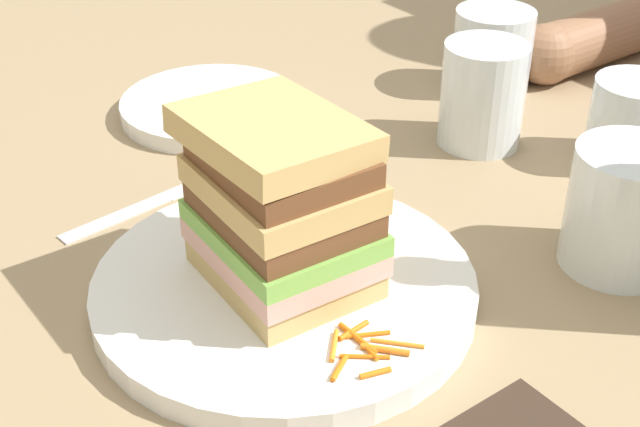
# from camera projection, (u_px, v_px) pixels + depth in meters

# --- Properties ---
(ground_plane) EXTENTS (3.00, 3.00, 0.00)m
(ground_plane) POSITION_uv_depth(u_px,v_px,m) (297.00, 272.00, 0.63)
(ground_plane) COLOR #9E8460
(main_plate) EXTENTS (0.26, 0.26, 0.02)m
(main_plate) POSITION_uv_depth(u_px,v_px,m) (285.00, 288.00, 0.60)
(main_plate) COLOR white
(main_plate) RESTS_ON ground_plane
(sandwich) EXTENTS (0.12, 0.10, 0.12)m
(sandwich) POSITION_uv_depth(u_px,v_px,m) (281.00, 205.00, 0.56)
(sandwich) COLOR tan
(sandwich) RESTS_ON main_plate
(carrot_shred_0) EXTENTS (0.01, 0.03, 0.00)m
(carrot_shred_0) POSITION_uv_depth(u_px,v_px,m) (250.00, 217.00, 0.66)
(carrot_shred_0) COLOR orange
(carrot_shred_0) RESTS_ON main_plate
(carrot_shred_1) EXTENTS (0.02, 0.01, 0.00)m
(carrot_shred_1) POSITION_uv_depth(u_px,v_px,m) (220.00, 216.00, 0.66)
(carrot_shred_1) COLOR orange
(carrot_shred_1) RESTS_ON main_plate
(carrot_shred_2) EXTENTS (0.02, 0.00, 0.00)m
(carrot_shred_2) POSITION_uv_depth(u_px,v_px,m) (242.00, 207.00, 0.67)
(carrot_shred_2) COLOR orange
(carrot_shred_2) RESTS_ON main_plate
(carrot_shred_3) EXTENTS (0.02, 0.02, 0.00)m
(carrot_shred_3) POSITION_uv_depth(u_px,v_px,m) (226.00, 211.00, 0.66)
(carrot_shred_3) COLOR orange
(carrot_shred_3) RESTS_ON main_plate
(carrot_shred_4) EXTENTS (0.02, 0.02, 0.00)m
(carrot_shred_4) POSITION_uv_depth(u_px,v_px,m) (226.00, 225.00, 0.65)
(carrot_shred_4) COLOR orange
(carrot_shred_4) RESTS_ON main_plate
(carrot_shred_5) EXTENTS (0.02, 0.02, 0.00)m
(carrot_shred_5) POSITION_uv_depth(u_px,v_px,m) (194.00, 212.00, 0.66)
(carrot_shred_5) COLOR orange
(carrot_shred_5) RESTS_ON main_plate
(carrot_shred_6) EXTENTS (0.03, 0.01, 0.00)m
(carrot_shred_6) POSITION_uv_depth(u_px,v_px,m) (201.00, 227.00, 0.64)
(carrot_shred_6) COLOR orange
(carrot_shred_6) RESTS_ON main_plate
(carrot_shred_7) EXTENTS (0.02, 0.01, 0.00)m
(carrot_shred_7) POSITION_uv_depth(u_px,v_px,m) (214.00, 212.00, 0.66)
(carrot_shred_7) COLOR orange
(carrot_shred_7) RESTS_ON main_plate
(carrot_shred_8) EXTENTS (0.01, 0.03, 0.00)m
(carrot_shred_8) POSITION_uv_depth(u_px,v_px,m) (245.00, 229.00, 0.64)
(carrot_shred_8) COLOR orange
(carrot_shred_8) RESTS_ON main_plate
(carrot_shred_9) EXTENTS (0.02, 0.03, 0.00)m
(carrot_shred_9) POSITION_uv_depth(u_px,v_px,m) (365.00, 357.00, 0.52)
(carrot_shred_9) COLOR orange
(carrot_shred_9) RESTS_ON main_plate
(carrot_shred_10) EXTENTS (0.01, 0.02, 0.00)m
(carrot_shred_10) POSITION_uv_depth(u_px,v_px,m) (339.00, 368.00, 0.51)
(carrot_shred_10) COLOR orange
(carrot_shred_10) RESTS_ON main_plate
(carrot_shred_11) EXTENTS (0.03, 0.01, 0.00)m
(carrot_shred_11) POSITION_uv_depth(u_px,v_px,m) (364.00, 345.00, 0.53)
(carrot_shred_11) COLOR orange
(carrot_shred_11) RESTS_ON main_plate
(carrot_shred_12) EXTENTS (0.03, 0.00, 0.00)m
(carrot_shred_12) POSITION_uv_depth(u_px,v_px,m) (358.00, 338.00, 0.54)
(carrot_shred_12) COLOR orange
(carrot_shred_12) RESTS_ON main_plate
(carrot_shred_13) EXTENTS (0.03, 0.02, 0.00)m
(carrot_shred_13) POSITION_uv_depth(u_px,v_px,m) (397.00, 343.00, 0.53)
(carrot_shred_13) COLOR orange
(carrot_shred_13) RESTS_ON main_plate
(carrot_shred_14) EXTENTS (0.03, 0.02, 0.00)m
(carrot_shred_14) POSITION_uv_depth(u_px,v_px,m) (385.00, 350.00, 0.53)
(carrot_shred_14) COLOR orange
(carrot_shred_14) RESTS_ON main_plate
(carrot_shred_15) EXTENTS (0.02, 0.02, 0.00)m
(carrot_shred_15) POSITION_uv_depth(u_px,v_px,m) (334.00, 346.00, 0.53)
(carrot_shred_15) COLOR orange
(carrot_shred_15) RESTS_ON main_plate
(carrot_shred_16) EXTENTS (0.02, 0.03, 0.00)m
(carrot_shred_16) POSITION_uv_depth(u_px,v_px,m) (368.00, 334.00, 0.54)
(carrot_shred_16) COLOR orange
(carrot_shred_16) RESTS_ON main_plate
(carrot_shred_17) EXTENTS (0.01, 0.02, 0.00)m
(carrot_shred_17) POSITION_uv_depth(u_px,v_px,m) (354.00, 330.00, 0.54)
(carrot_shred_17) COLOR orange
(carrot_shred_17) RESTS_ON main_plate
(carrot_shred_18) EXTENTS (0.01, 0.02, 0.00)m
(carrot_shred_18) POSITION_uv_depth(u_px,v_px,m) (375.00, 373.00, 0.51)
(carrot_shred_18) COLOR orange
(carrot_shred_18) RESTS_ON main_plate
(knife) EXTENTS (0.04, 0.20, 0.00)m
(knife) POSITION_uv_depth(u_px,v_px,m) (166.00, 196.00, 0.71)
(knife) COLOR silver
(knife) RESTS_ON ground_plane
(juice_glass) EXTENTS (0.08, 0.08, 0.09)m
(juice_glass) POSITION_uv_depth(u_px,v_px,m) (623.00, 217.00, 0.62)
(juice_glass) COLOR white
(juice_glass) RESTS_ON ground_plane
(empty_tumbler_1) EXTENTS (0.07, 0.07, 0.09)m
(empty_tumbler_1) POSITION_uv_depth(u_px,v_px,m) (482.00, 95.00, 0.77)
(empty_tumbler_1) COLOR silver
(empty_tumbler_1) RESTS_ON ground_plane
(empty_tumbler_2) EXTENTS (0.07, 0.07, 0.07)m
(empty_tumbler_2) POSITION_uv_depth(u_px,v_px,m) (632.00, 122.00, 0.75)
(empty_tumbler_2) COLOR silver
(empty_tumbler_2) RESTS_ON ground_plane
(empty_tumbler_3) EXTENTS (0.08, 0.08, 0.08)m
(empty_tumbler_3) POSITION_uv_depth(u_px,v_px,m) (492.00, 50.00, 0.88)
(empty_tumbler_3) COLOR silver
(empty_tumbler_3) RESTS_ON ground_plane
(side_plate) EXTENTS (0.17, 0.17, 0.02)m
(side_plate) POSITION_uv_depth(u_px,v_px,m) (211.00, 106.00, 0.84)
(side_plate) COLOR white
(side_plate) RESTS_ON ground_plane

